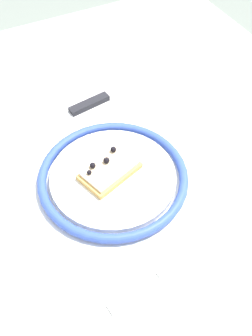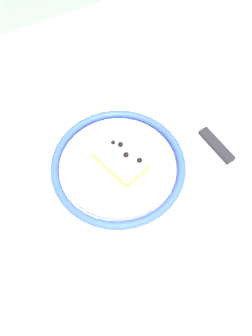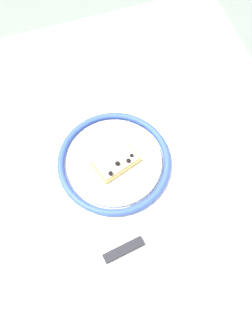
% 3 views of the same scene
% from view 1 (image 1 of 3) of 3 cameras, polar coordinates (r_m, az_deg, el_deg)
% --- Properties ---
extents(ground_plane, '(6.00, 6.00, 0.00)m').
position_cam_1_polar(ground_plane, '(1.38, -0.62, -19.03)').
color(ground_plane, slate).
extents(dining_table, '(1.03, 0.96, 0.75)m').
position_cam_1_polar(dining_table, '(0.79, -1.02, -1.90)').
color(dining_table, white).
rests_on(dining_table, ground_plane).
extents(plate, '(0.26, 0.26, 0.02)m').
position_cam_1_polar(plate, '(0.68, -1.90, -1.30)').
color(plate, white).
rests_on(plate, dining_table).
extents(pizza_slice_near, '(0.09, 0.12, 0.03)m').
position_cam_1_polar(pizza_slice_near, '(0.67, -2.45, -0.30)').
color(pizza_slice_near, tan).
rests_on(pizza_slice_near, plate).
extents(knife, '(0.05, 0.24, 0.01)m').
position_cam_1_polar(knife, '(0.81, -7.35, 8.33)').
color(knife, silver).
rests_on(knife, dining_table).
extents(fork, '(0.04, 0.20, 0.00)m').
position_cam_1_polar(fork, '(0.60, 5.66, -14.92)').
color(fork, silver).
rests_on(fork, dining_table).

